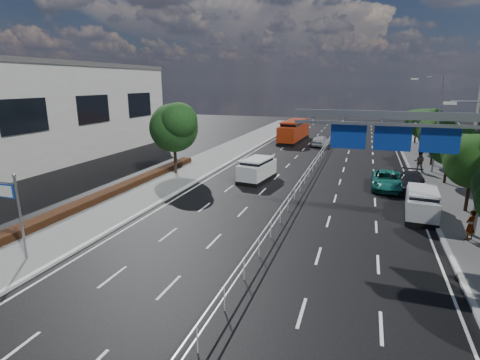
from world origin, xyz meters
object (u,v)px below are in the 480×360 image
(overhead_gantry, at_px, (407,134))
(parked_car_dark, at_px, (411,182))
(near_car_silver, at_px, (321,141))
(pedestrian_b, at_px, (419,161))
(red_bus, at_px, (294,131))
(toilet_sign, at_px, (11,202))
(parked_car_teal, at_px, (387,180))
(near_car_dark, at_px, (296,128))
(white_minivan, at_px, (257,170))
(pedestrian_a, at_px, (470,225))
(silver_minivan, at_px, (422,203))

(overhead_gantry, xyz_separation_m, parked_car_dark, (1.56, 8.95, -4.90))
(near_car_silver, distance_m, pedestrian_b, 16.60)
(red_bus, bearing_deg, toilet_sign, -94.80)
(toilet_sign, xyz_separation_m, parked_car_teal, (17.45, 19.05, -2.24))
(near_car_dark, relative_size, parked_car_dark, 0.93)
(toilet_sign, distance_m, white_minivan, 19.54)
(red_bus, distance_m, pedestrian_a, 35.79)
(parked_car_dark, height_order, pedestrian_b, pedestrian_b)
(overhead_gantry, xyz_separation_m, pedestrian_a, (3.50, -0.84, -4.63))
(red_bus, distance_m, parked_car_dark, 26.25)
(silver_minivan, distance_m, parked_car_dark, 6.27)
(red_bus, distance_m, parked_car_teal, 25.32)
(overhead_gantry, bearing_deg, toilet_sign, -150.40)
(white_minivan, bearing_deg, parked_car_dark, 11.28)
(red_bus, height_order, parked_car_teal, red_bus)
(overhead_gantry, distance_m, parked_car_teal, 10.25)
(near_car_dark, relative_size, pedestrian_a, 2.70)
(white_minivan, xyz_separation_m, pedestrian_b, (13.77, 7.52, 0.15))
(overhead_gantry, relative_size, parked_car_dark, 2.10)
(silver_minivan, bearing_deg, overhead_gantry, -115.75)
(white_minivan, height_order, pedestrian_b, pedestrian_b)
(red_bus, distance_m, near_car_dark, 10.18)
(parked_car_teal, bearing_deg, toilet_sign, -131.99)
(silver_minivan, relative_size, parked_car_dark, 0.92)
(silver_minivan, relative_size, pedestrian_b, 2.29)
(toilet_sign, height_order, pedestrian_b, toilet_sign)
(toilet_sign, height_order, near_car_silver, toilet_sign)
(near_car_dark, distance_m, pedestrian_a, 45.57)
(white_minivan, bearing_deg, parked_car_teal, 12.16)
(overhead_gantry, distance_m, red_bus, 33.86)
(pedestrian_b, bearing_deg, silver_minivan, 96.17)
(toilet_sign, height_order, near_car_dark, toilet_sign)
(near_car_silver, distance_m, near_car_dark, 14.21)
(parked_car_dark, bearing_deg, white_minivan, -170.18)
(white_minivan, relative_size, pedestrian_a, 2.84)
(near_car_silver, bearing_deg, pedestrian_b, 137.69)
(silver_minivan, height_order, pedestrian_b, pedestrian_b)
(overhead_gantry, distance_m, white_minivan, 14.40)
(red_bus, relative_size, pedestrian_a, 6.15)
(silver_minivan, relative_size, pedestrian_a, 2.67)
(overhead_gantry, xyz_separation_m, parked_car_teal, (-0.24, 9.00, -4.90))
(toilet_sign, relative_size, parked_car_teal, 0.86)
(red_bus, bearing_deg, parked_car_dark, -55.84)
(pedestrian_a, bearing_deg, overhead_gantry, -53.85)
(overhead_gantry, xyz_separation_m, white_minivan, (-10.91, 8.17, -4.63))
(near_car_silver, xyz_separation_m, pedestrian_b, (10.60, -12.76, 0.39))
(parked_car_dark, bearing_deg, toilet_sign, -129.14)
(overhead_gantry, bearing_deg, silver_minivan, 59.82)
(pedestrian_a, bearing_deg, parked_car_teal, -109.51)
(silver_minivan, distance_m, pedestrian_a, 4.03)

